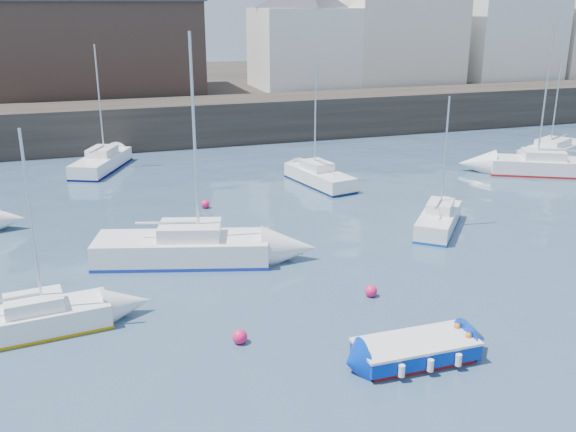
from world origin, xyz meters
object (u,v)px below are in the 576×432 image
object	(u,v)px
sailboat_d	(548,166)
sailboat_f	(319,177)
sailboat_g	(554,151)
blue_dinghy	(416,350)
buoy_mid	(371,296)
sailboat_h	(101,162)
sailboat_c	(439,220)
sailboat_b	(183,248)
buoy_far	(205,208)
buoy_near	(240,343)
sailboat_a	(29,321)

from	to	relation	value
sailboat_d	sailboat_f	bearing A→B (deg)	171.57
sailboat_d	sailboat_g	size ratio (longest dim) A/B	1.05
blue_dinghy	buoy_mid	size ratio (longest dim) A/B	8.12
sailboat_f	sailboat_g	distance (m)	17.11
sailboat_h	sailboat_c	bearing A→B (deg)	-49.10
sailboat_f	sailboat_c	bearing A→B (deg)	-74.26
sailboat_b	sailboat_g	xyz separation A→B (m)	(26.09, 10.36, -0.11)
sailboat_g	buoy_far	bearing A→B (deg)	-171.10
buoy_near	buoy_far	xyz separation A→B (m)	(1.62, 13.50, 0.00)
buoy_mid	sailboat_c	bearing A→B (deg)	42.81
buoy_near	sailboat_g	bearing A→B (deg)	34.02
blue_dinghy	sailboat_a	bearing A→B (deg)	153.99
sailboat_h	buoy_far	world-z (taller)	sailboat_h
sailboat_h	sailboat_a	bearing A→B (deg)	-98.60
sailboat_g	buoy_mid	size ratio (longest dim) A/B	19.07
sailboat_f	buoy_mid	world-z (taller)	sailboat_f
blue_dinghy	buoy_far	xyz separation A→B (m)	(-2.85, 16.04, -0.37)
sailboat_a	buoy_near	world-z (taller)	sailboat_a
sailboat_a	buoy_mid	xyz separation A→B (m)	(11.08, -0.84, -0.45)
sailboat_c	sailboat_f	world-z (taller)	sailboat_f
sailboat_f	sailboat_h	xyz separation A→B (m)	(-11.38, 7.30, 0.01)
sailboat_g	buoy_near	xyz separation A→B (m)	(-25.55, -17.24, -0.46)
buoy_near	buoy_mid	xyz separation A→B (m)	(5.10, 1.71, 0.00)
sailboat_a	sailboat_h	world-z (taller)	sailboat_h
buoy_near	buoy_far	world-z (taller)	buoy_near
sailboat_g	buoy_mid	bearing A→B (deg)	-142.78
sailboat_d	sailboat_h	bearing A→B (deg)	159.59
buoy_mid	sailboat_a	bearing A→B (deg)	175.66
sailboat_d	sailboat_g	distance (m)	4.83
buoy_mid	blue_dinghy	bearing A→B (deg)	-98.46
buoy_mid	sailboat_h	bearing A→B (deg)	110.46
blue_dinghy	sailboat_h	world-z (taller)	sailboat_h
sailboat_a	blue_dinghy	bearing A→B (deg)	-26.01
buoy_far	sailboat_g	bearing A→B (deg)	8.90
sailboat_h	buoy_near	xyz separation A→B (m)	(2.88, -23.09, -0.48)
buoy_near	sailboat_h	bearing A→B (deg)	97.11
blue_dinghy	sailboat_g	world-z (taller)	sailboat_g
sailboat_b	sailboat_f	xyz separation A→B (m)	(9.04, 8.90, -0.10)
blue_dinghy	sailboat_a	xyz separation A→B (m)	(-10.45, 5.10, 0.08)
sailboat_a	buoy_near	bearing A→B (deg)	-23.11
sailboat_a	buoy_near	size ratio (longest dim) A/B	13.89
blue_dinghy	sailboat_d	distance (m)	24.09
sailboat_b	sailboat_c	xyz separation A→B (m)	(11.48, 0.25, -0.12)
sailboat_c	buoy_far	bearing A→B (deg)	145.67
sailboat_f	buoy_mid	xyz separation A→B (m)	(-3.41, -14.07, -0.47)
sailboat_g	sailboat_h	bearing A→B (deg)	168.38
sailboat_b	sailboat_g	size ratio (longest dim) A/B	1.07
sailboat_b	buoy_mid	size ratio (longest dim) A/B	20.48
sailboat_c	sailboat_g	distance (m)	17.76
sailboat_b	buoy_far	world-z (taller)	sailboat_b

